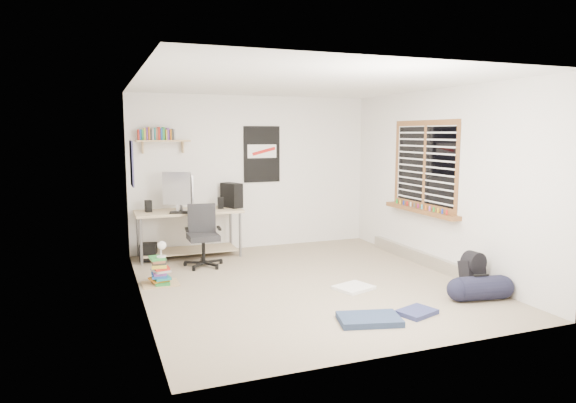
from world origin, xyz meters
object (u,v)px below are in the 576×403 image
object	(u,v)px
desk	(189,233)
backpack	(473,275)
office_chair	(203,233)
duffel_bag	(481,288)
book_stack	(160,273)

from	to	relation	value
desk	backpack	bearing A→B (deg)	-66.36
office_chair	duffel_bag	xyz separation A→B (m)	(2.65, -2.62, -0.35)
office_chair	duffel_bag	distance (m)	3.74
office_chair	duffel_bag	bearing A→B (deg)	-38.54
duffel_bag	book_stack	bearing A→B (deg)	159.51
backpack	book_stack	bearing A→B (deg)	148.51
book_stack	backpack	bearing A→B (deg)	-25.22
office_chair	backpack	world-z (taller)	office_chair
backpack	duffel_bag	world-z (taller)	duffel_bag
book_stack	duffel_bag	bearing A→B (deg)	-30.00
duffel_bag	book_stack	distance (m)	3.87
backpack	desk	bearing A→B (deg)	127.65
desk	office_chair	xyz separation A→B (m)	(0.09, -0.67, 0.12)
backpack	duffel_bag	distance (m)	0.33
backpack	duffel_bag	bearing A→B (deg)	-121.36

